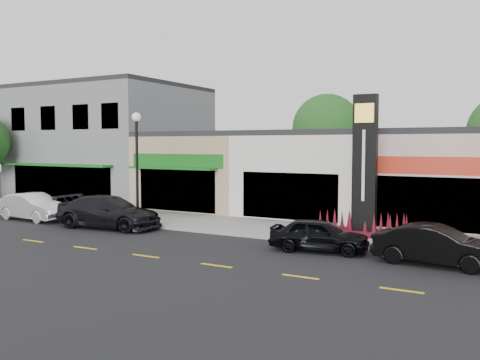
# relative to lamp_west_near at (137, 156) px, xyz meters

# --- Properties ---
(ground) EXTENTS (120.00, 120.00, 0.00)m
(ground) POSITION_rel_lamp_west_near_xyz_m (8.00, -2.50, -3.48)
(ground) COLOR black
(ground) RESTS_ON ground
(sidewalk) EXTENTS (52.00, 4.30, 0.15)m
(sidewalk) POSITION_rel_lamp_west_near_xyz_m (8.00, 1.85, -3.40)
(sidewalk) COLOR gray
(sidewalk) RESTS_ON ground
(curb) EXTENTS (52.00, 0.20, 0.15)m
(curb) POSITION_rel_lamp_west_near_xyz_m (8.00, -0.40, -3.40)
(curb) COLOR gray
(curb) RESTS_ON ground
(building_grey_2story) EXTENTS (12.00, 10.95, 8.30)m
(building_grey_2story) POSITION_rel_lamp_west_near_xyz_m (-10.00, 8.98, 0.67)
(building_grey_2story) COLOR slate
(building_grey_2story) RESTS_ON ground
(shop_beige) EXTENTS (7.00, 10.85, 4.80)m
(shop_beige) POSITION_rel_lamp_west_near_xyz_m (-0.50, 8.96, -1.08)
(shop_beige) COLOR tan
(shop_beige) RESTS_ON ground
(shop_cream) EXTENTS (7.00, 10.01, 4.80)m
(shop_cream) POSITION_rel_lamp_west_near_xyz_m (6.50, 8.97, -1.08)
(shop_cream) COLOR silver
(shop_cream) RESTS_ON ground
(shop_pink_w) EXTENTS (7.00, 10.01, 4.80)m
(shop_pink_w) POSITION_rel_lamp_west_near_xyz_m (13.50, 8.97, -1.08)
(shop_pink_w) COLOR beige
(shop_pink_w) RESTS_ON ground
(tree_rear_west) EXTENTS (5.20, 5.20, 7.83)m
(tree_rear_west) POSITION_rel_lamp_west_near_xyz_m (4.00, 17.00, 1.74)
(tree_rear_west) COLOR #382619
(tree_rear_west) RESTS_ON ground
(lamp_west_near) EXTENTS (0.44, 0.44, 5.47)m
(lamp_west_near) POSITION_rel_lamp_west_near_xyz_m (0.00, 0.00, 0.00)
(lamp_west_near) COLOR black
(lamp_west_near) RESTS_ON sidewalk
(pylon_sign) EXTENTS (4.20, 1.30, 6.00)m
(pylon_sign) POSITION_rel_lamp_west_near_xyz_m (11.00, 1.70, -1.20)
(pylon_sign) COLOR #5B0F18
(pylon_sign) RESTS_ON sidewalk
(car_white_van) EXTENTS (1.74, 4.44, 1.44)m
(car_white_van) POSITION_rel_lamp_west_near_xyz_m (-5.91, -1.48, -2.76)
(car_white_van) COLOR white
(car_white_van) RESTS_ON ground
(car_dark_sedan) EXTENTS (2.65, 5.54, 1.56)m
(car_dark_sedan) POSITION_rel_lamp_west_near_xyz_m (-0.60, -1.43, -2.70)
(car_dark_sedan) COLOR black
(car_dark_sedan) RESTS_ON ground
(car_black_sedan) EXTENTS (1.99, 3.89, 1.27)m
(car_black_sedan) POSITION_rel_lamp_west_near_xyz_m (10.22, -1.70, -2.84)
(car_black_sedan) COLOR black
(car_black_sedan) RESTS_ON ground
(car_black_conv) EXTENTS (1.79, 4.20, 1.35)m
(car_black_conv) POSITION_rel_lamp_west_near_xyz_m (14.42, -1.93, -2.80)
(car_black_conv) COLOR black
(car_black_conv) RESTS_ON ground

